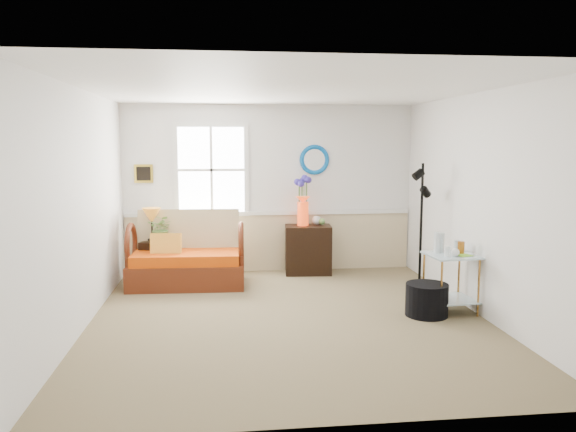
{
  "coord_description": "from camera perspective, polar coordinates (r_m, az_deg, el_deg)",
  "views": [
    {
      "loc": [
        -0.74,
        -6.22,
        2.02
      ],
      "look_at": [
        0.05,
        0.44,
        1.14
      ],
      "focal_mm": 35.0,
      "sensor_mm": 36.0,
      "label": 1
    }
  ],
  "objects": [
    {
      "name": "cabinet",
      "position": [
        8.69,
        2.05,
        -3.43
      ],
      "size": [
        0.73,
        0.5,
        0.75
      ],
      "primitive_type": null,
      "rotation": [
        0.0,
        0.0,
        -0.08
      ],
      "color": "black",
      "rests_on": "floor"
    },
    {
      "name": "floor",
      "position": [
        6.58,
        0.05,
        -10.37
      ],
      "size": [
        4.5,
        5.0,
        0.01
      ],
      "primitive_type": "cube",
      "color": "#766646",
      "rests_on": "ground"
    },
    {
      "name": "floor_lamp",
      "position": [
        7.75,
        13.35,
        -1.22
      ],
      "size": [
        0.29,
        0.29,
        1.75
      ],
      "primitive_type": null,
      "rotation": [
        0.0,
        0.0,
        0.16
      ],
      "color": "black",
      "rests_on": "floor"
    },
    {
      "name": "ceiling",
      "position": [
        6.29,
        0.06,
        12.79
      ],
      "size": [
        4.5,
        5.0,
        0.01
      ],
      "primitive_type": "cube",
      "color": "white",
      "rests_on": "walls"
    },
    {
      "name": "tabletop_items",
      "position": [
        6.95,
        16.26,
        -2.67
      ],
      "size": [
        0.54,
        0.54,
        0.25
      ],
      "primitive_type": null,
      "rotation": [
        0.0,
        0.0,
        0.35
      ],
      "color": "silver",
      "rests_on": "side_table"
    },
    {
      "name": "picture",
      "position": [
        8.8,
        -14.45,
        4.2
      ],
      "size": [
        0.28,
        0.03,
        0.28
      ],
      "primitive_type": "cube",
      "color": "#AF912C",
      "rests_on": "walls"
    },
    {
      "name": "throw_pillow",
      "position": [
        8.01,
        -12.29,
        -3.23
      ],
      "size": [
        0.43,
        0.15,
        0.42
      ],
      "primitive_type": null,
      "rotation": [
        0.0,
        0.0,
        -0.11
      ],
      "color": "#CB6A20",
      "rests_on": "loveseat"
    },
    {
      "name": "mirror",
      "position": [
        8.82,
        2.69,
        5.73
      ],
      "size": [
        0.47,
        0.07,
        0.47
      ],
      "primitive_type": "torus",
      "rotation": [
        1.57,
        0.0,
        0.0
      ],
      "color": "#0C7ECB",
      "rests_on": "walls"
    },
    {
      "name": "side_table",
      "position": [
        7.01,
        16.17,
        -6.58
      ],
      "size": [
        0.6,
        0.6,
        0.7
      ],
      "primitive_type": null,
      "rotation": [
        0.0,
        0.0,
        0.08
      ],
      "color": "olive",
      "rests_on": "floor"
    },
    {
      "name": "loveseat",
      "position": [
        8.07,
        -10.25,
        -3.32
      ],
      "size": [
        1.64,
        0.97,
        1.05
      ],
      "primitive_type": null,
      "rotation": [
        0.0,
        0.0,
        -0.04
      ],
      "color": "#4C2413",
      "rests_on": "floor"
    },
    {
      "name": "wainscot",
      "position": [
        8.87,
        -1.83,
        -2.7
      ],
      "size": [
        4.46,
        0.02,
        0.9
      ],
      "primitive_type": "cube",
      "color": "tan",
      "rests_on": "walls"
    },
    {
      "name": "flower_vase",
      "position": [
        8.61,
        1.53,
        1.52
      ],
      "size": [
        0.23,
        0.23,
        0.75
      ],
      "primitive_type": null,
      "rotation": [
        0.0,
        0.0,
        0.04
      ],
      "color": "red",
      "rests_on": "cabinet"
    },
    {
      "name": "table_lamp",
      "position": [
        8.32,
        -13.66,
        -0.87
      ],
      "size": [
        0.27,
        0.27,
        0.49
      ],
      "primitive_type": null,
      "rotation": [
        0.0,
        0.0,
        -0.02
      ],
      "color": "#B36C1E",
      "rests_on": "lamp_stand"
    },
    {
      "name": "walls",
      "position": [
        6.31,
        0.06,
        0.95
      ],
      "size": [
        4.51,
        5.01,
        2.6
      ],
      "color": "silver",
      "rests_on": "floor"
    },
    {
      "name": "window",
      "position": [
        8.7,
        -7.79,
        4.66
      ],
      "size": [
        1.14,
        0.06,
        1.44
      ],
      "primitive_type": null,
      "color": "white",
      "rests_on": "walls"
    },
    {
      "name": "ottoman",
      "position": [
        6.83,
        13.91,
        -8.26
      ],
      "size": [
        0.65,
        0.65,
        0.38
      ],
      "primitive_type": "cylinder",
      "rotation": [
        0.0,
        0.0,
        0.39
      ],
      "color": "black",
      "rests_on": "floor"
    },
    {
      "name": "chair_rail",
      "position": [
        8.79,
        -1.83,
        0.3
      ],
      "size": [
        4.46,
        0.04,
        0.06
      ],
      "primitive_type": "cube",
      "color": "silver",
      "rests_on": "walls"
    },
    {
      "name": "lamp_stand",
      "position": [
        8.42,
        -13.43,
        -4.51
      ],
      "size": [
        0.41,
        0.41,
        0.6
      ],
      "primitive_type": null,
      "rotation": [
        0.0,
        0.0,
        -0.27
      ],
      "color": "black",
      "rests_on": "floor"
    },
    {
      "name": "potted_plant",
      "position": [
        8.26,
        -12.74,
        -1.54
      ],
      "size": [
        0.45,
        0.48,
        0.31
      ],
      "primitive_type": "imported",
      "rotation": [
        0.0,
        0.0,
        -0.31
      ],
      "color": "#5B843F",
      "rests_on": "lamp_stand"
    }
  ]
}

